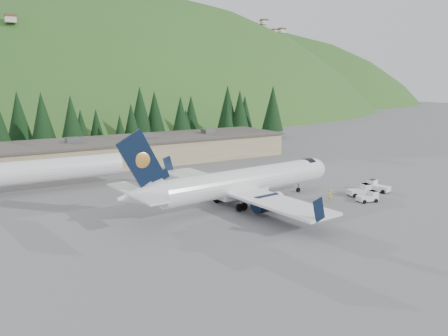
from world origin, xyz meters
TOP-DOWN VIEW (x-y plane):
  - ground at (0.00, 0.00)m, footprint 600.00×600.00m
  - airliner at (-1.01, -0.10)m, footprint 34.63×32.54m
  - second_airliner at (-24.92, 22.00)m, footprint 27.50×11.00m
  - baggage_tug_a at (15.39, -8.31)m, footprint 3.10×2.23m
  - baggage_tug_b at (16.98, -5.43)m, footprint 3.65×2.76m
  - baggage_tug_c at (21.11, -4.89)m, footprint 2.62×3.57m
  - terminal_building at (-5.01, 38.00)m, footprint 71.00×17.00m
  - ramp_worker at (10.45, -5.59)m, footprint 0.77×0.67m
  - tree_line at (1.67, 60.75)m, footprint 113.39×19.35m
  - hills at (53.34, 207.38)m, footprint 614.00×330.00m

SIDE VIEW (x-z plane):
  - hills at x=53.34m, z-range -232.80..67.20m
  - ground at x=0.00m, z-range 0.00..0.00m
  - baggage_tug_a at x=15.39m, z-range -0.08..1.44m
  - baggage_tug_c at x=21.11m, z-range -0.09..1.65m
  - baggage_tug_b at x=16.98m, z-range -0.09..1.67m
  - ramp_worker at x=10.45m, z-range 0.00..1.77m
  - terminal_building at x=-5.01m, z-range -0.43..5.67m
  - airliner at x=-1.01m, z-range -2.68..8.80m
  - second_airliner at x=-24.92m, z-range -1.70..8.35m
  - tree_line at x=1.67m, z-range 0.41..14.88m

